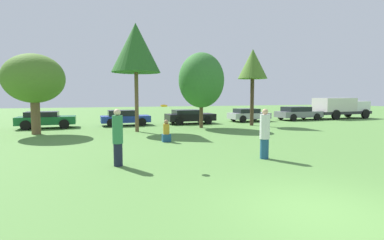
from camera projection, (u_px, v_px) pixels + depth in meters
name	position (u px, v px, depth m)	size (l,w,h in m)	color
ground_plane	(323.00, 212.00, 5.88)	(120.00, 120.00, 0.00)	#54843D
person_thrower	(118.00, 137.00, 9.70)	(0.35, 0.35, 1.95)	#191E33
person_catcher	(265.00, 134.00, 10.85)	(0.38, 0.38, 1.90)	navy
frisbee	(164.00, 106.00, 9.75)	(0.25, 0.23, 0.11)	orange
bystander_sitting	(166.00, 133.00, 14.95)	(0.44, 0.36, 1.15)	navy
tree_0	(34.00, 79.00, 17.65)	(3.61, 3.61, 4.97)	brown
tree_1	(136.00, 48.00, 18.78)	(3.21, 3.21, 7.15)	brown
tree_2	(201.00, 80.00, 21.32)	(3.39, 3.39, 5.60)	brown
tree_3	(253.00, 65.00, 22.92)	(2.35, 2.35, 6.13)	#473323
parked_car_green	(46.00, 119.00, 21.29)	(4.04, 2.17, 1.23)	#196633
parked_car_blue	(124.00, 117.00, 23.24)	(3.90, 2.02, 1.25)	#1E389E
parked_car_black	(189.00, 116.00, 24.78)	(4.18, 2.19, 1.20)	black
parked_car_silver	(248.00, 115.00, 27.00)	(3.85, 2.03, 1.21)	#B2B2B7
parked_car_grey	(298.00, 113.00, 28.59)	(4.63, 2.15, 1.33)	slate
delivery_truck_white	(340.00, 107.00, 30.49)	(6.59, 2.54, 2.18)	#2D2D33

